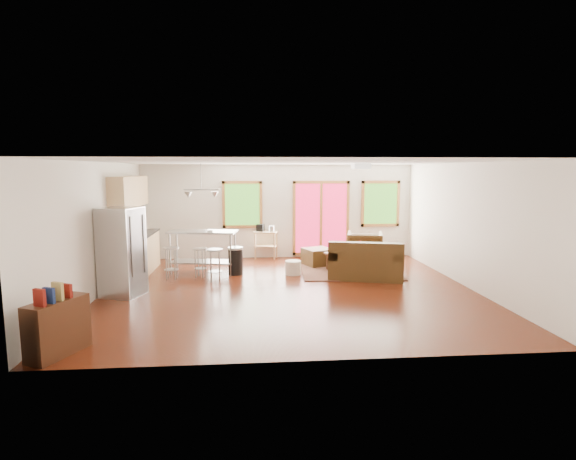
{
  "coord_description": "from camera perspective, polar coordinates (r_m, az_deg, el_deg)",
  "views": [
    {
      "loc": [
        -0.78,
        -8.97,
        2.45
      ],
      "look_at": [
        0.0,
        0.3,
        1.2
      ],
      "focal_mm": 28.0,
      "sensor_mm": 36.0,
      "label": 1
    }
  ],
  "objects": [
    {
      "name": "ceiling_flush",
      "position": [
        9.86,
        9.24,
        8.02
      ],
      "size": [
        0.35,
        0.35,
        0.12
      ],
      "primitive_type": "cube",
      "color": "white",
      "rests_on": "ceiling"
    },
    {
      "name": "floor",
      "position": [
        9.33,
        0.16,
        -7.63
      ],
      "size": [
        7.5,
        7.0,
        0.02
      ],
      "primitive_type": "cube",
      "color": "#351107",
      "rests_on": "ground"
    },
    {
      "name": "window_left",
      "position": [
        12.47,
        -5.82,
        3.24
      ],
      "size": [
        1.1,
        0.05,
        1.3
      ],
      "color": "#295216",
      "rests_on": "back_wall"
    },
    {
      "name": "window_right",
      "position": [
        13.0,
        11.66,
        3.3
      ],
      "size": [
        1.1,
        0.05,
        1.3
      ],
      "color": "#295216",
      "rests_on": "back_wall"
    },
    {
      "name": "book",
      "position": [
        11.05,
        10.29,
        -2.36
      ],
      "size": [
        0.23,
        0.03,
        0.31
      ],
      "primitive_type": "imported",
      "rotation": [
        0.0,
        0.0,
        0.01
      ],
      "color": "maroon",
      "rests_on": "coffee_table"
    },
    {
      "name": "refrigerator",
      "position": [
        9.31,
        -20.3,
        -2.62
      ],
      "size": [
        0.87,
        0.86,
        1.73
      ],
      "rotation": [
        0.0,
        0.0,
        -0.32
      ],
      "color": "#B7BABC",
      "rests_on": "floor"
    },
    {
      "name": "cup",
      "position": [
        10.58,
        -9.87,
        -0.25
      ],
      "size": [
        0.16,
        0.15,
        0.13
      ],
      "primitive_type": "imported",
      "rotation": [
        0.0,
        0.0,
        0.41
      ],
      "color": "white",
      "rests_on": "island"
    },
    {
      "name": "ceiling",
      "position": [
        9.01,
        0.16,
        8.67
      ],
      "size": [
        7.5,
        7.0,
        0.02
      ],
      "primitive_type": "cube",
      "color": "white",
      "rests_on": "ground"
    },
    {
      "name": "cabinets",
      "position": [
        11.11,
        -18.86,
        -0.64
      ],
      "size": [
        0.64,
        2.24,
        2.3
      ],
      "color": "tan",
      "rests_on": "floor"
    },
    {
      "name": "bar_stool_a",
      "position": [
        10.41,
        -14.63,
        -3.14
      ],
      "size": [
        0.36,
        0.36,
        0.73
      ],
      "rotation": [
        0.0,
        0.0,
        -0.03
      ],
      "color": "#B7BABC",
      "rests_on": "floor"
    },
    {
      "name": "front_wall",
      "position": [
        5.64,
        3.27,
        -4.12
      ],
      "size": [
        7.5,
        0.02,
        2.6
      ],
      "primitive_type": "cube",
      "color": "silver",
      "rests_on": "ground"
    },
    {
      "name": "left_wall",
      "position": [
        9.52,
        -23.01,
        0.1
      ],
      "size": [
        0.02,
        7.0,
        2.6
      ],
      "primitive_type": "cube",
      "color": "silver",
      "rests_on": "ground"
    },
    {
      "name": "pouf",
      "position": [
        10.6,
        0.66,
        -4.8
      ],
      "size": [
        0.45,
        0.45,
        0.33
      ],
      "primitive_type": "cylinder",
      "rotation": [
        0.0,
        0.0,
        -0.22
      ],
      "color": "beige",
      "rests_on": "floor"
    },
    {
      "name": "vase",
      "position": [
        11.2,
        9.28,
        -2.4
      ],
      "size": [
        0.25,
        0.25,
        0.32
      ],
      "rotation": [
        0.0,
        0.0,
        0.43
      ],
      "color": "silver",
      "rests_on": "coffee_table"
    },
    {
      "name": "rug",
      "position": [
        10.95,
        7.89,
        -5.29
      ],
      "size": [
        2.42,
        1.92,
        0.02
      ],
      "primitive_type": "cube",
      "rotation": [
        0.0,
        0.0,
        -0.06
      ],
      "color": "#45512D",
      "rests_on": "floor"
    },
    {
      "name": "bar_stool_b",
      "position": [
        10.47,
        -11.1,
        -3.22
      ],
      "size": [
        0.39,
        0.39,
        0.67
      ],
      "rotation": [
        0.0,
        0.0,
        -0.28
      ],
      "color": "#B7BABC",
      "rests_on": "floor"
    },
    {
      "name": "french_doors",
      "position": [
        12.66,
        4.21,
        1.5
      ],
      "size": [
        1.6,
        0.05,
        2.1
      ],
      "color": "#A91637",
      "rests_on": "back_wall"
    },
    {
      "name": "trash_can",
      "position": [
        10.66,
        -6.68,
        -3.88
      ],
      "size": [
        0.38,
        0.38,
        0.65
      ],
      "rotation": [
        0.0,
        0.0,
        -0.07
      ],
      "color": "black",
      "rests_on": "floor"
    },
    {
      "name": "coffee_table",
      "position": [
        11.09,
        7.82,
        -3.17
      ],
      "size": [
        1.28,
        1.02,
        0.44
      ],
      "rotation": [
        0.0,
        0.0,
        0.37
      ],
      "color": "#351B0E",
      "rests_on": "floor"
    },
    {
      "name": "bookshelf",
      "position": [
        6.8,
        -27.24,
        -10.83
      ],
      "size": [
        0.65,
        0.9,
        0.99
      ],
      "rotation": [
        0.0,
        0.0,
        -0.42
      ],
      "color": "#351B0E",
      "rests_on": "floor"
    },
    {
      "name": "kitchen_cart",
      "position": [
        12.45,
        -2.91,
        -0.66
      ],
      "size": [
        0.71,
        0.55,
        0.96
      ],
      "rotation": [
        0.0,
        0.0,
        -0.26
      ],
      "color": "tan",
      "rests_on": "floor"
    },
    {
      "name": "loveseat",
      "position": [
        10.36,
        9.8,
        -4.18
      ],
      "size": [
        1.82,
        1.31,
        0.87
      ],
      "rotation": [
        0.0,
        0.0,
        -0.26
      ],
      "color": "#33220D",
      "rests_on": "floor"
    },
    {
      "name": "back_wall",
      "position": [
        12.56,
        -1.24,
        2.39
      ],
      "size": [
        7.5,
        0.02,
        2.6
      ],
      "primitive_type": "cube",
      "color": "silver",
      "rests_on": "ground"
    },
    {
      "name": "right_wall",
      "position": [
        10.12,
        21.88,
        0.57
      ],
      "size": [
        0.02,
        7.0,
        2.6
      ],
      "primitive_type": "cube",
      "color": "silver",
      "rests_on": "ground"
    },
    {
      "name": "armchair",
      "position": [
        12.05,
        9.71,
        -1.99
      ],
      "size": [
        1.06,
        1.02,
        0.91
      ],
      "primitive_type": "imported",
      "rotation": [
        0.0,
        0.0,
        2.9
      ],
      "color": "#33220D",
      "rests_on": "floor"
    },
    {
      "name": "ottoman",
      "position": [
        11.63,
        3.78,
        -3.42
      ],
      "size": [
        0.86,
        0.86,
        0.44
      ],
      "primitive_type": "cube",
      "rotation": [
        0.0,
        0.0,
        0.39
      ],
      "color": "#33220D",
      "rests_on": "floor"
    },
    {
      "name": "bar_stool_c",
      "position": [
        10.02,
        -9.25,
        -3.44
      ],
      "size": [
        0.35,
        0.35,
        0.73
      ],
      "rotation": [
        0.0,
        0.0,
        0.02
      ],
      "color": "#B7BABC",
      "rests_on": "floor"
    },
    {
      "name": "island",
      "position": [
        10.89,
        -10.76,
        -1.75
      ],
      "size": [
        1.69,
        0.9,
        1.01
      ],
      "rotation": [
        0.0,
        0.0,
        -0.17
      ],
      "color": "#B7BABC",
      "rests_on": "floor"
    },
    {
      "name": "pendant_light",
      "position": [
        10.55,
        -10.94,
        4.51
      ],
      "size": [
        0.8,
        0.18,
        0.79
      ],
      "color": "gray",
      "rests_on": "ceiling"
    }
  ]
}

